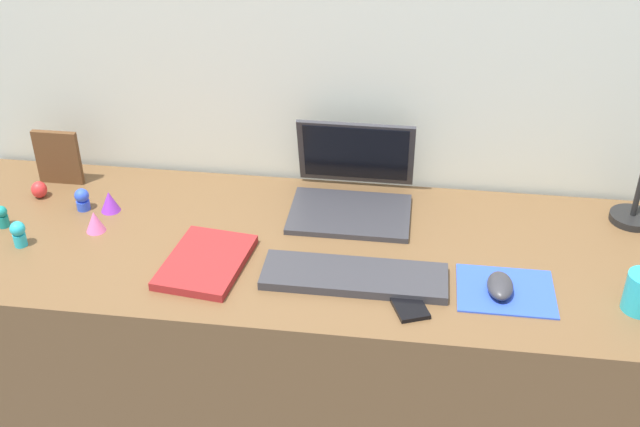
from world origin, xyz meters
The scene contains 15 objects.
back_wall centered at (0.00, 0.35, 0.66)m, with size 3.06×0.05×1.33m, color beige.
desk centered at (0.00, 0.00, 0.37)m, with size 1.86×0.63×0.74m, color brown.
laptop centered at (0.09, 0.20, 0.79)m, with size 0.30×0.27×0.21m.
keyboard centered at (0.13, -0.12, 0.75)m, with size 0.41×0.13×0.02m, color #333338.
mousepad centered at (0.46, -0.12, 0.74)m, with size 0.21×0.17×0.00m, color blue.
mouse centered at (0.45, -0.13, 0.76)m, with size 0.06×0.10×0.03m, color #333338.
cell_phone centered at (0.25, -0.19, 0.74)m, with size 0.06×0.13×0.01m, color black.
notebook_pad centered at (-0.21, -0.11, 0.75)m, with size 0.17×0.24×0.02m, color maroon.
picture_frame centered at (-0.69, 0.21, 0.81)m, with size 0.12×0.02×0.15m, color brown.
toy_figurine_cyan centered at (-0.66, -0.09, 0.77)m, with size 0.04×0.04×0.06m.
toy_figurine_pink centered at (-0.51, -0.01, 0.77)m, with size 0.05×0.05×0.05m, color pink.
toy_figurine_red centered at (-0.72, 0.13, 0.76)m, with size 0.04×0.04×0.04m, color red.
toy_figurine_blue centered at (-0.58, 0.08, 0.77)m, with size 0.04×0.04×0.06m.
toy_figurine_teal centered at (-0.74, -0.02, 0.77)m, with size 0.03×0.03×0.06m.
toy_figurine_purple centered at (-0.51, 0.09, 0.77)m, with size 0.05×0.05×0.05m, color purple.
Camera 1 is at (0.24, -1.52, 1.78)m, focal length 43.99 mm.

